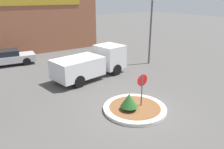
# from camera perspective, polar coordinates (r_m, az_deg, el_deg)

# --- Properties ---
(ground_plane) EXTENTS (120.00, 120.00, 0.00)m
(ground_plane) POSITION_cam_1_polar(r_m,az_deg,el_deg) (12.32, 5.94, -9.18)
(ground_plane) COLOR #514F4C
(traffic_island) EXTENTS (3.48, 3.48, 0.18)m
(traffic_island) POSITION_cam_1_polar(r_m,az_deg,el_deg) (12.28, 5.95, -8.81)
(traffic_island) COLOR silver
(traffic_island) RESTS_ON ground_plane
(stop_sign) EXTENTS (0.67, 0.07, 2.03)m
(stop_sign) POSITION_cam_1_polar(r_m,az_deg,el_deg) (11.96, 7.86, -2.74)
(stop_sign) COLOR #4C4C51
(stop_sign) RESTS_ON ground_plane
(island_shrub) EXTENTS (0.93, 0.93, 0.93)m
(island_shrub) POSITION_cam_1_polar(r_m,az_deg,el_deg) (11.70, 4.49, -6.69)
(island_shrub) COLOR brown
(island_shrub) RESTS_ON traffic_island
(utility_truck) EXTENTS (6.17, 3.12, 2.23)m
(utility_truck) POSITION_cam_1_polar(r_m,az_deg,el_deg) (16.77, -5.31, 3.03)
(utility_truck) COLOR silver
(utility_truck) RESTS_ON ground_plane
(storefront_building) EXTENTS (14.27, 6.07, 6.33)m
(storefront_building) POSITION_cam_1_polar(r_m,az_deg,el_deg) (27.74, -20.71, 12.77)
(storefront_building) COLOR #93563D
(storefront_building) RESTS_ON ground_plane
(parked_sedan_silver) EXTENTS (4.61, 2.22, 1.40)m
(parked_sedan_silver) POSITION_cam_1_polar(r_m,az_deg,el_deg) (21.96, -25.47, 4.05)
(parked_sedan_silver) COLOR #B7B7BC
(parked_sedan_silver) RESTS_ON ground_plane
(light_pole) EXTENTS (0.70, 0.30, 5.87)m
(light_pole) POSITION_cam_1_polar(r_m,az_deg,el_deg) (20.14, 10.11, 12.43)
(light_pole) COLOR #4C4C51
(light_pole) RESTS_ON ground_plane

